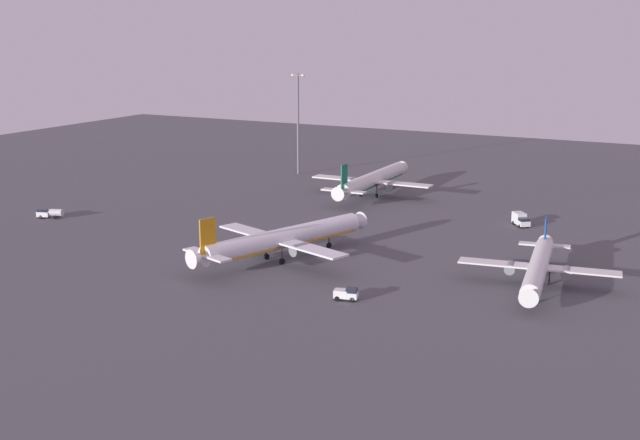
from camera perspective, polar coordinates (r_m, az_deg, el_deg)
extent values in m
plane|color=#4C4C51|center=(167.44, -1.74, -2.92)|extent=(416.00, 416.00, 0.00)
cylinder|color=white|center=(168.40, -2.47, -1.24)|extent=(17.02, 38.61, 4.17)
cone|color=white|center=(182.42, 2.53, -0.10)|extent=(4.61, 3.79, 3.96)
cone|color=white|center=(155.84, -8.40, -2.58)|extent=(4.55, 4.14, 3.75)
cube|color=white|center=(167.77, -2.75, -1.38)|extent=(34.55, 15.77, 0.38)
cube|color=white|center=(156.93, -7.78, -2.37)|extent=(12.25, 6.48, 0.38)
cube|color=orange|center=(156.25, -7.72, -1.16)|extent=(1.47, 3.42, 7.13)
cylinder|color=slate|center=(172.44, -4.06, -1.25)|extent=(3.58, 4.52, 2.41)
cylinder|color=slate|center=(163.58, -1.37, -2.03)|extent=(3.58, 4.52, 2.41)
cube|color=orange|center=(168.69, -2.47, -1.62)|extent=(15.58, 35.49, 0.39)
cylinder|color=#333338|center=(177.12, 0.62, -1.15)|extent=(0.31, 0.31, 3.89)
cylinder|color=black|center=(177.62, 0.62, -1.75)|extent=(0.81, 1.28, 1.21)
cylinder|color=#333338|center=(168.98, -3.70, -1.89)|extent=(0.31, 0.31, 3.89)
cylinder|color=black|center=(169.50, -3.69, -2.52)|extent=(0.81, 1.28, 1.21)
cylinder|color=#333338|center=(165.42, -2.64, -2.21)|extent=(0.31, 0.31, 3.89)
cylinder|color=black|center=(165.95, -2.63, -2.86)|extent=(0.81, 1.28, 1.21)
cylinder|color=silver|center=(156.03, 14.74, -3.17)|extent=(8.16, 32.78, 3.44)
cone|color=silver|center=(139.43, 14.17, -5.11)|extent=(3.55, 2.63, 3.27)
cone|color=silver|center=(172.96, 15.21, -1.58)|extent=(3.44, 2.96, 3.10)
cube|color=silver|center=(156.95, 14.76, -3.14)|extent=(29.22, 7.81, 0.32)
cube|color=silver|center=(171.25, 15.17, -1.66)|extent=(10.18, 3.60, 0.32)
cube|color=#19479E|center=(170.31, 15.22, -0.79)|extent=(0.69, 2.91, 5.89)
cylinder|color=slate|center=(156.90, 16.57, -3.50)|extent=(2.45, 3.52, 1.99)
cylinder|color=slate|center=(157.50, 12.94, -3.22)|extent=(2.45, 3.52, 1.99)
cube|color=#19479E|center=(156.29, 14.72, -3.50)|extent=(7.44, 30.15, 0.33)
cylinder|color=#333338|center=(146.53, 14.38, -4.88)|extent=(0.25, 0.25, 3.22)
cylinder|color=black|center=(147.03, 14.34, -5.48)|extent=(0.50, 1.04, 1.00)
cylinder|color=#333338|center=(158.54, 15.49, -3.56)|extent=(0.25, 0.25, 3.22)
cylinder|color=black|center=(159.00, 15.46, -4.11)|extent=(0.50, 1.04, 1.00)
cylinder|color=#333338|center=(158.78, 14.06, -3.44)|extent=(0.25, 0.25, 3.22)
cylinder|color=black|center=(159.24, 14.02, -4.00)|extent=(0.50, 1.04, 1.00)
cylinder|color=silver|center=(231.80, 3.65, 2.78)|extent=(4.43, 39.29, 4.14)
cone|color=silver|center=(250.88, 5.55, 3.56)|extent=(3.96, 2.65, 3.94)
cone|color=silver|center=(212.87, 1.39, 1.86)|extent=(3.75, 3.08, 3.73)
cube|color=silver|center=(230.85, 3.54, 2.69)|extent=(34.93, 4.62, 0.38)
cube|color=silver|center=(214.66, 1.63, 2.01)|extent=(12.02, 2.71, 0.38)
cube|color=#146B4C|center=(214.32, 1.67, 2.90)|extent=(0.35, 3.49, 7.09)
cylinder|color=slate|center=(233.39, 2.18, 2.63)|extent=(2.43, 3.94, 2.40)
cylinder|color=slate|center=(228.73, 4.92, 2.37)|extent=(2.43, 3.94, 2.40)
cube|color=#146B4C|center=(232.01, 3.64, 2.51)|extent=(4.00, 36.15, 0.39)
cylinder|color=#333338|center=(243.55, 4.81, 2.82)|extent=(0.31, 0.31, 3.87)
cylinder|color=black|center=(243.91, 4.81, 2.37)|extent=(0.45, 1.20, 1.20)
cylinder|color=#333338|center=(230.65, 2.82, 2.25)|extent=(0.31, 0.31, 3.87)
cylinder|color=black|center=(231.03, 2.82, 1.78)|extent=(0.45, 1.20, 1.20)
cylinder|color=#333338|center=(228.77, 3.92, 2.15)|extent=(0.31, 0.31, 3.87)
cylinder|color=black|center=(229.16, 3.91, 1.67)|extent=(0.45, 1.20, 1.20)
cube|color=white|center=(216.11, -18.43, 0.41)|extent=(3.63, 3.26, 1.20)
cube|color=#1E232D|center=(215.91, -18.45, 0.66)|extent=(3.22, 2.96, 0.70)
cylinder|color=silver|center=(214.85, -17.79, 0.49)|extent=(4.56, 3.09, 1.80)
cylinder|color=black|center=(215.51, -18.64, 0.20)|extent=(0.95, 0.58, 0.90)
cylinder|color=black|center=(217.33, -18.39, 0.32)|extent=(0.95, 0.58, 0.90)
cylinder|color=black|center=(213.83, -17.72, 0.17)|extent=(0.95, 0.58, 0.90)
cylinder|color=black|center=(215.67, -17.48, 0.29)|extent=(0.95, 0.58, 0.90)
cube|color=white|center=(201.19, 13.79, -0.21)|extent=(3.59, 3.65, 1.20)
cube|color=#1E232D|center=(200.98, 13.81, 0.06)|extent=(3.23, 3.27, 0.70)
cube|color=white|center=(203.22, 13.52, 0.14)|extent=(4.04, 4.25, 2.60)
cylinder|color=black|center=(201.42, 14.10, -0.39)|extent=(0.79, 0.89, 0.90)
cylinder|color=black|center=(200.56, 13.56, -0.41)|extent=(0.79, 0.89, 0.90)
cylinder|color=black|center=(204.53, 13.69, -0.16)|extent=(0.79, 0.89, 0.90)
cylinder|color=black|center=(203.67, 13.15, -0.18)|extent=(0.79, 0.89, 0.90)
cube|color=white|center=(144.52, 2.19, -5.18)|extent=(2.51, 2.44, 1.10)
cube|color=#1E232D|center=(144.23, 2.19, -4.84)|extent=(2.23, 2.23, 0.70)
cube|color=white|center=(144.83, 1.45, -5.07)|extent=(2.79, 2.43, 1.40)
cylinder|color=black|center=(145.43, 2.37, -5.29)|extent=(0.95, 0.51, 0.90)
cylinder|color=black|center=(143.85, 2.23, -5.50)|extent=(0.95, 0.51, 0.90)
cylinder|color=black|center=(145.94, 1.33, -5.21)|extent=(0.95, 0.51, 0.90)
cylinder|color=black|center=(144.37, 1.18, -5.42)|extent=(0.95, 0.51, 0.90)
cylinder|color=slate|center=(263.17, -1.52, 6.58)|extent=(0.70, 0.70, 31.75)
cube|color=slate|center=(261.80, -1.54, 9.91)|extent=(4.80, 0.40, 0.40)
sphere|color=#F9EAB2|center=(262.67, -1.89, 9.92)|extent=(0.90, 0.90, 0.90)
sphere|color=#F9EAB2|center=(260.94, -1.19, 9.90)|extent=(0.90, 0.90, 0.90)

